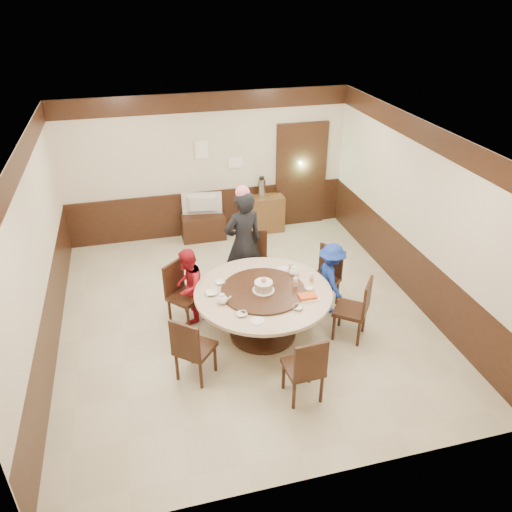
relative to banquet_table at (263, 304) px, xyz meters
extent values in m
plane|color=beige|center=(-0.16, 0.52, -0.53)|extent=(6.00, 6.00, 0.00)
plane|color=white|center=(-0.16, 0.52, 2.27)|extent=(6.00, 6.00, 0.00)
cube|color=beige|center=(-0.16, 3.52, 0.87)|extent=(5.50, 0.04, 2.80)
cube|color=beige|center=(-0.16, -2.48, 0.87)|extent=(5.50, 0.04, 2.80)
cube|color=beige|center=(-2.91, 0.52, 0.87)|extent=(0.04, 6.00, 2.80)
cube|color=beige|center=(2.59, 0.52, 0.87)|extent=(0.04, 6.00, 2.80)
cube|color=black|center=(-0.16, 0.52, -0.08)|extent=(5.50, 6.00, 0.90)
cube|color=black|center=(-0.16, 0.52, 2.09)|extent=(5.50, 6.00, 0.35)
cube|color=black|center=(1.74, 3.47, 0.52)|extent=(1.05, 0.08, 2.18)
cube|color=#8EDB9B|center=(1.74, 3.49, 0.52)|extent=(0.88, 0.02, 2.05)
cylinder|color=black|center=(0.00, 0.00, -0.50)|extent=(0.97, 0.97, 0.06)
cylinder|color=black|center=(0.00, 0.00, -0.18)|extent=(0.39, 0.39, 0.65)
cylinder|color=#C3A78E|center=(0.00, 0.00, 0.19)|extent=(1.94, 1.94, 0.05)
cylinder|color=black|center=(0.00, 0.00, 0.23)|extent=(1.19, 1.19, 0.03)
cube|color=black|center=(1.10, 0.49, -0.08)|extent=(0.61, 0.61, 0.06)
cube|color=black|center=(1.27, 0.62, 0.19)|extent=(0.28, 0.36, 0.50)
cube|color=black|center=(1.10, 0.49, -0.32)|extent=(0.36, 0.36, 0.42)
cube|color=black|center=(0.21, 1.25, -0.08)|extent=(0.51, 0.51, 0.06)
cube|color=black|center=(0.24, 1.45, 0.19)|extent=(0.42, 0.12, 0.50)
cube|color=black|center=(0.21, 1.25, -0.32)|extent=(0.36, 0.36, 0.42)
cube|color=black|center=(-1.03, 0.58, -0.08)|extent=(0.62, 0.62, 0.06)
cube|color=black|center=(-1.17, 0.74, 0.19)|extent=(0.34, 0.31, 0.50)
cube|color=black|center=(-1.03, 0.58, -0.32)|extent=(0.36, 0.36, 0.42)
cube|color=black|center=(-1.07, -0.62, -0.08)|extent=(0.62, 0.62, 0.06)
cube|color=black|center=(-1.20, -0.78, 0.19)|extent=(0.35, 0.30, 0.50)
cube|color=black|center=(-1.07, -0.62, -0.32)|extent=(0.36, 0.36, 0.42)
cube|color=black|center=(0.15, -1.31, -0.08)|extent=(0.46, 0.46, 0.06)
cube|color=black|center=(0.16, -1.52, 0.19)|extent=(0.42, 0.06, 0.50)
cube|color=black|center=(0.15, -1.31, -0.32)|extent=(0.36, 0.36, 0.42)
cube|color=black|center=(1.20, -0.35, -0.08)|extent=(0.62, 0.62, 0.06)
cube|color=black|center=(1.37, -0.48, 0.19)|extent=(0.28, 0.36, 0.50)
cube|color=black|center=(1.20, -0.35, -0.32)|extent=(0.36, 0.36, 0.42)
imported|color=black|center=(0.00, 1.22, 0.36)|extent=(0.72, 0.54, 1.78)
imported|color=#A91622|center=(-0.98, 0.62, 0.07)|extent=(0.64, 0.71, 1.20)
imported|color=navy|center=(1.17, 0.34, 0.04)|extent=(0.44, 0.75, 1.15)
cylinder|color=white|center=(0.00, -0.03, 0.25)|extent=(0.31, 0.31, 0.01)
cylinder|color=tan|center=(0.00, -0.03, 0.32)|extent=(0.25, 0.25, 0.12)
cylinder|color=white|center=(0.00, -0.03, 0.38)|extent=(0.25, 0.25, 0.01)
sphere|color=pink|center=(0.00, -0.03, 0.42)|extent=(0.07, 0.07, 0.07)
ellipsoid|color=white|center=(-0.61, -0.15, 0.28)|extent=(0.17, 0.15, 0.13)
ellipsoid|color=white|center=(0.55, 0.30, 0.28)|extent=(0.17, 0.15, 0.13)
imported|color=white|center=(-0.55, 0.35, 0.23)|extent=(0.15, 0.15, 0.04)
imported|color=white|center=(0.34, -0.53, 0.24)|extent=(0.15, 0.15, 0.05)
imported|color=white|center=(-0.42, -0.48, 0.23)|extent=(0.14, 0.14, 0.03)
imported|color=white|center=(0.63, -0.12, 0.24)|extent=(0.14, 0.14, 0.04)
imported|color=white|center=(-0.71, 0.10, 0.24)|extent=(0.17, 0.17, 0.04)
cylinder|color=white|center=(-0.25, -0.65, 0.22)|extent=(0.18, 0.18, 0.01)
cylinder|color=white|center=(0.45, 0.50, 0.22)|extent=(0.18, 0.18, 0.01)
cube|color=white|center=(0.54, -0.33, 0.23)|extent=(0.30, 0.20, 0.02)
cube|color=#E6521A|center=(0.54, -0.33, 0.26)|extent=(0.24, 0.15, 0.04)
cylinder|color=silver|center=(0.47, -0.02, 0.30)|extent=(0.06, 0.06, 0.16)
cylinder|color=silver|center=(0.73, 0.03, 0.30)|extent=(0.06, 0.06, 0.16)
cylinder|color=silver|center=(0.53, 0.38, 0.30)|extent=(0.06, 0.06, 0.16)
cube|color=black|center=(-0.35, 3.27, -0.28)|extent=(0.85, 0.45, 0.50)
imported|color=gray|center=(-0.35, 3.27, 0.19)|extent=(0.79, 0.22, 0.45)
cube|color=brown|center=(0.91, 3.30, -0.16)|extent=(0.80, 0.40, 0.75)
cylinder|color=silver|center=(0.87, 3.30, 0.41)|extent=(0.15, 0.15, 0.38)
cube|color=white|center=(-0.26, 3.48, 1.22)|extent=(0.25, 0.00, 0.35)
cube|color=white|center=(0.39, 3.48, 0.92)|extent=(0.30, 0.00, 0.22)
camera|label=1|loc=(-1.56, -5.64, 4.08)|focal=35.00mm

